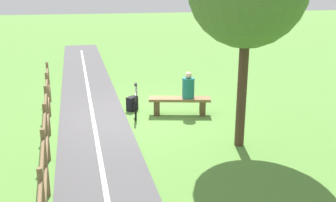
{
  "coord_description": "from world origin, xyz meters",
  "views": [
    {
      "loc": [
        1.35,
        10.55,
        3.7
      ],
      "look_at": [
        -0.58,
        1.37,
        0.84
      ],
      "focal_mm": 41.47,
      "sensor_mm": 36.0,
      "label": 1
    }
  ],
  "objects_px": {
    "bench": "(180,103)",
    "bicycle": "(136,102)",
    "person_seated": "(188,87)",
    "backpack": "(132,104)"
  },
  "relations": [
    {
      "from": "person_seated",
      "to": "backpack",
      "type": "bearing_deg",
      "value": -11.67
    },
    {
      "from": "person_seated",
      "to": "backpack",
      "type": "relative_size",
      "value": 1.81
    },
    {
      "from": "bench",
      "to": "person_seated",
      "type": "distance_m",
      "value": 0.55
    },
    {
      "from": "bicycle",
      "to": "person_seated",
      "type": "bearing_deg",
      "value": 86.52
    },
    {
      "from": "person_seated",
      "to": "bicycle",
      "type": "relative_size",
      "value": 0.45
    },
    {
      "from": "bench",
      "to": "backpack",
      "type": "distance_m",
      "value": 1.47
    },
    {
      "from": "person_seated",
      "to": "bicycle",
      "type": "height_order",
      "value": "person_seated"
    },
    {
      "from": "bench",
      "to": "person_seated",
      "type": "xyz_separation_m",
      "value": [
        -0.24,
        0.05,
        0.49
      ]
    },
    {
      "from": "backpack",
      "to": "person_seated",
      "type": "bearing_deg",
      "value": 155.49
    },
    {
      "from": "bench",
      "to": "bicycle",
      "type": "height_order",
      "value": "bicycle"
    }
  ]
}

